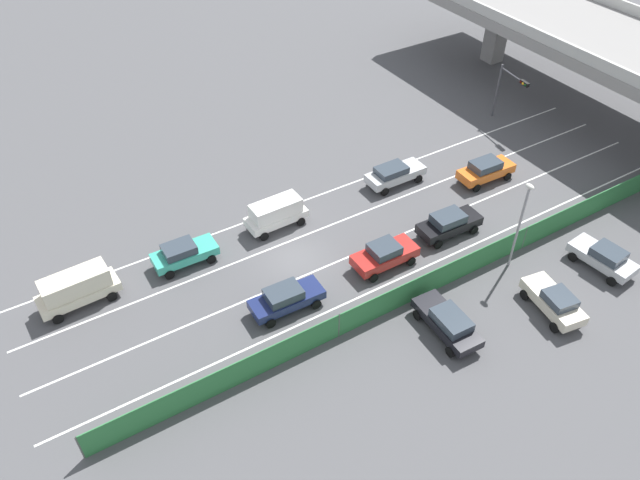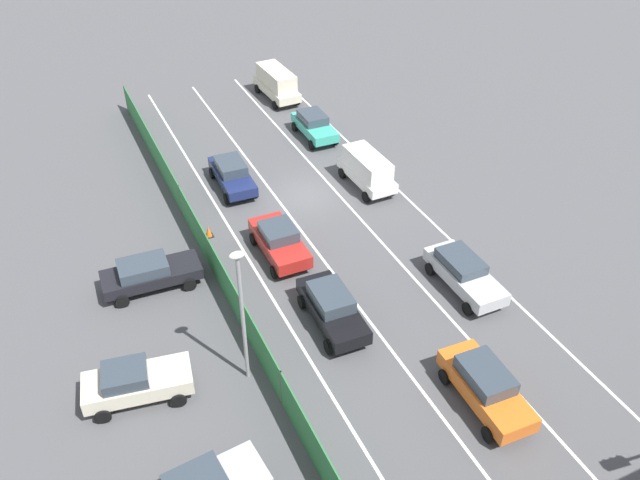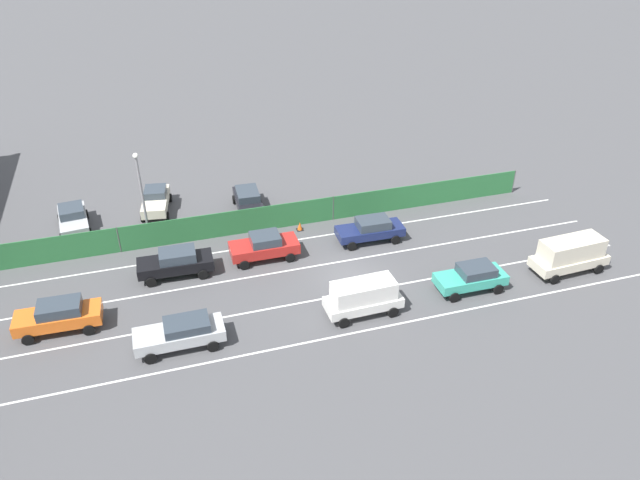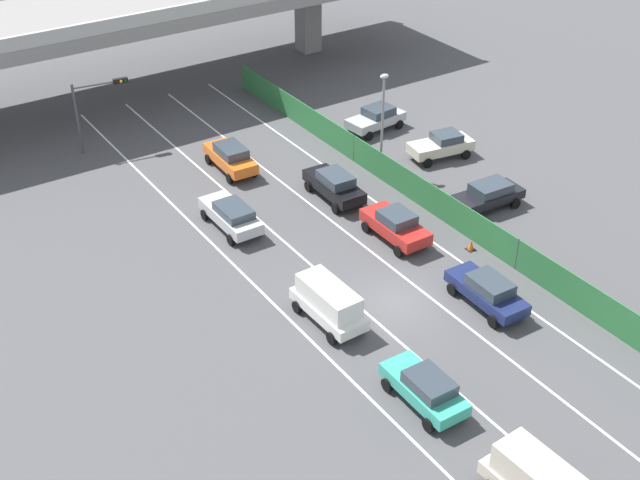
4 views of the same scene
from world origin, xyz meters
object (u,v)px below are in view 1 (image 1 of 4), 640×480
at_px(car_taxi_teal, 183,253).
at_px(parked_wagon_silver, 604,257).
at_px(parked_sedan_cream, 554,301).
at_px(traffic_light, 509,86).
at_px(car_sedan_red, 385,254).
at_px(car_taxi_orange, 486,170).
at_px(traffic_cone, 369,307).
at_px(parked_sedan_dark, 448,322).
at_px(car_van_cream, 77,288).
at_px(car_sedan_navy, 286,298).
at_px(car_sedan_silver, 394,174).
at_px(car_sedan_black, 449,223).
at_px(street_lamp, 521,217).
at_px(car_van_white, 276,213).

height_order(car_taxi_teal, parked_wagon_silver, parked_wagon_silver).
xyz_separation_m(parked_sedan_cream, traffic_light, (-18.13, 13.39, 2.60)).
bearing_deg(car_sedan_red, car_taxi_teal, -122.23).
relative_size(car_taxi_orange, traffic_cone, 7.30).
distance_m(car_taxi_orange, parked_wagon_silver, 11.32).
relative_size(car_taxi_teal, parked_sedan_dark, 0.90).
distance_m(car_van_cream, traffic_cone, 17.77).
distance_m(parked_wagon_silver, traffic_cone, 15.87).
bearing_deg(car_sedan_navy, car_sedan_silver, 117.85).
xyz_separation_m(car_sedan_navy, traffic_cone, (2.79, 4.22, -0.62)).
bearing_deg(parked_sedan_dark, car_taxi_orange, 129.45).
height_order(traffic_light, traffic_cone, traffic_light).
height_order(car_sedan_black, parked_sedan_cream, car_sedan_black).
xyz_separation_m(car_sedan_red, car_sedan_black, (-0.26, 5.64, 0.01)).
bearing_deg(street_lamp, car_taxi_teal, -121.85).
height_order(car_taxi_orange, parked_wagon_silver, car_taxi_orange).
bearing_deg(car_taxi_teal, traffic_cone, 39.01).
relative_size(parked_sedan_cream, traffic_cone, 7.07).
height_order(car_sedan_black, street_lamp, street_lamp).
height_order(car_taxi_orange, traffic_cone, car_taxi_orange).
height_order(car_taxi_teal, traffic_cone, car_taxi_teal).
xyz_separation_m(car_sedan_red, parked_sedan_dark, (6.59, -0.26, -0.05)).
distance_m(car_sedan_black, car_van_cream, 24.50).
relative_size(parked_wagon_silver, street_lamp, 0.68).
bearing_deg(car_taxi_teal, car_sedan_red, 57.77).
bearing_deg(parked_sedan_cream, car_sedan_silver, -179.27).
height_order(car_sedan_navy, car_sedan_black, car_sedan_black).
distance_m(car_van_cream, parked_sedan_dark, 22.29).
distance_m(car_sedan_black, parked_sedan_cream, 8.93).
relative_size(car_taxi_orange, parked_sedan_cream, 1.03).
bearing_deg(street_lamp, car_sedan_red, -121.25).
xyz_separation_m(car_sedan_navy, car_taxi_orange, (-3.76, 19.63, 0.06)).
distance_m(car_taxi_teal, traffic_cone, 12.66).
xyz_separation_m(car_sedan_black, car_van_white, (-6.98, -9.74, 0.24)).
distance_m(car_sedan_red, car_sedan_black, 5.65).
height_order(car_sedan_navy, traffic_light, traffic_light).
bearing_deg(car_taxi_orange, car_van_cream, -96.25).
bearing_deg(parked_sedan_cream, car_sedan_red, -144.15).
relative_size(car_sedan_black, traffic_cone, 7.39).
relative_size(car_sedan_red, traffic_cone, 7.01).
height_order(car_sedan_navy, parked_sedan_dark, car_sedan_navy).
bearing_deg(parked_sedan_cream, car_taxi_teal, -132.04).
relative_size(car_taxi_orange, parked_wagon_silver, 1.05).
bearing_deg(car_van_white, car_taxi_orange, 77.90).
bearing_deg(street_lamp, parked_wagon_silver, 56.13).
bearing_deg(parked_wagon_silver, street_lamp, -123.87).
bearing_deg(traffic_light, car_sedan_silver, -79.87).
bearing_deg(car_van_white, car_sedan_silver, 88.95).
distance_m(car_sedan_red, car_taxi_orange, 12.82).
relative_size(car_van_cream, car_taxi_orange, 1.07).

